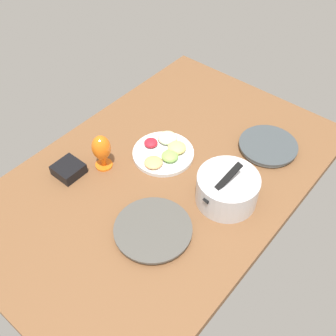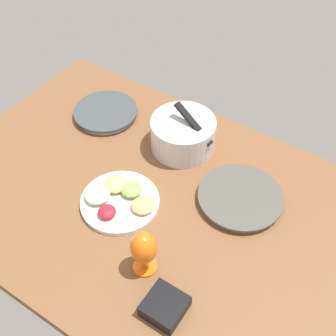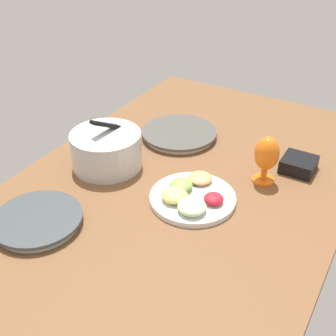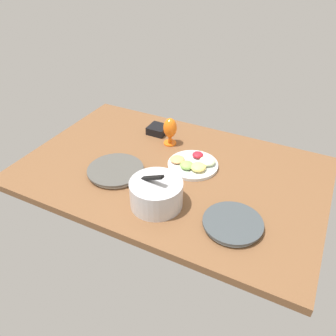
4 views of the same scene
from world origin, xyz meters
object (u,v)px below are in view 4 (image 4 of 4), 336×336
at_px(dinner_plate_left, 233,224).
at_px(mixing_bowl, 156,193).
at_px(dinner_plate_right, 116,171).
at_px(square_bowl_black, 158,129).
at_px(hurricane_glass_orange, 170,129).
at_px(fruit_platter, 194,164).

relative_size(dinner_plate_left, mixing_bowl, 1.03).
height_order(dinner_plate_left, dinner_plate_right, same).
distance_m(mixing_bowl, square_bowl_black, 0.67).
distance_m(mixing_bowl, hurricane_glass_orange, 0.55).
bearing_deg(square_bowl_black, fruit_platter, 145.58).
xyz_separation_m(dinner_plate_right, fruit_platter, (-0.35, -0.24, 0.00)).
bearing_deg(mixing_bowl, dinner_plate_right, -21.02).
height_order(dinner_plate_right, hurricane_glass_orange, hurricane_glass_orange).
height_order(dinner_plate_left, fruit_platter, fruit_platter).
height_order(dinner_plate_left, mixing_bowl, mixing_bowl).
relative_size(dinner_plate_left, fruit_platter, 0.96).
distance_m(mixing_bowl, fruit_platter, 0.36).
bearing_deg(dinner_plate_left, dinner_plate_right, -8.32).
relative_size(dinner_plate_left, dinner_plate_right, 0.89).
bearing_deg(dinner_plate_left, hurricane_glass_orange, -41.88).
distance_m(fruit_platter, square_bowl_black, 0.42).
bearing_deg(hurricane_glass_orange, dinner_plate_left, 138.12).
bearing_deg(dinner_plate_right, dinner_plate_left, 171.68).
bearing_deg(hurricane_glass_orange, square_bowl_black, -32.80).
bearing_deg(dinner_plate_left, fruit_platter, -45.68).
height_order(dinner_plate_right, fruit_platter, fruit_platter).
xyz_separation_m(mixing_bowl, fruit_platter, (-0.04, -0.36, -0.05)).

